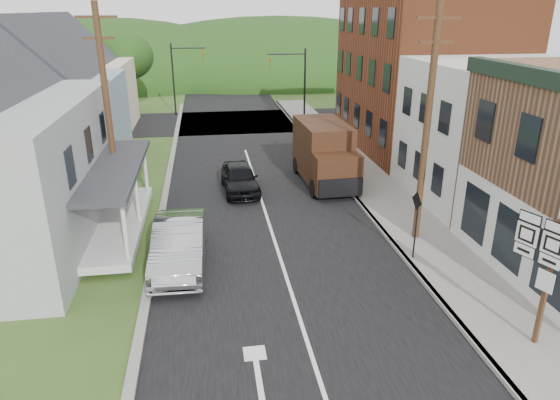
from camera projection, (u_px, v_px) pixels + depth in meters
name	position (u px, v px, depth m)	size (l,w,h in m)	color
ground	(293.00, 298.00, 16.04)	(120.00, 120.00, 0.00)	#2D4719
road	(259.00, 192.00, 25.27)	(9.00, 90.00, 0.02)	black
cross_road	(236.00, 122.00, 40.96)	(60.00, 9.00, 0.02)	black
sidewalk_right	(384.00, 198.00, 24.22)	(2.80, 55.00, 0.15)	slate
curb_right	(357.00, 200.00, 24.03)	(0.20, 55.00, 0.15)	slate
curb_left	(162.00, 211.00, 22.75)	(0.30, 55.00, 0.12)	slate
storefront_white	(503.00, 133.00, 23.37)	(8.00, 7.00, 6.50)	silver
storefront_red	(423.00, 71.00, 31.51)	(8.00, 12.00, 10.00)	brown
house_blue	(56.00, 101.00, 28.87)	(7.14, 8.16, 7.28)	#8194B0
house_cream	(81.00, 80.00, 37.10)	(7.14, 8.16, 7.28)	beige
utility_pole_right	(427.00, 126.00, 18.38)	(1.60, 0.26, 9.00)	#472D19
utility_pole_left	(108.00, 112.00, 20.84)	(1.60, 0.26, 9.00)	#472D19
traffic_signal_right	(296.00, 80.00, 36.98)	(2.87, 0.20, 6.00)	black
traffic_signal_left	(181.00, 71.00, 42.24)	(2.87, 0.20, 6.00)	black
tree_left_d	(125.00, 56.00, 42.56)	(4.80, 4.80, 6.94)	#382616
forested_ridge	(222.00, 78.00, 66.79)	(90.00, 30.00, 16.00)	#1B3710
silver_sedan	(179.00, 244.00, 17.78)	(1.77, 5.07, 1.67)	#A9AAAE
dark_sedan	(240.00, 178.00, 25.10)	(1.69, 4.19, 1.43)	black
delivery_van	(325.00, 154.00, 26.01)	(2.54, 5.75, 3.17)	#321A0E
route_sign_cluster	(550.00, 266.00, 12.81)	(0.83, 1.97, 3.66)	#472D19
warning_sign	(416.00, 216.00, 17.74)	(0.13, 0.72, 2.59)	black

